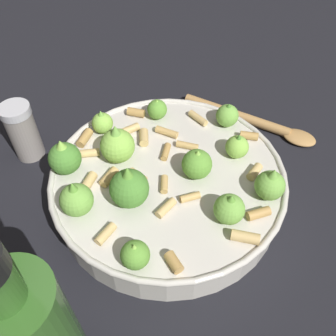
# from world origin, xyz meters

# --- Properties ---
(ground_plane) EXTENTS (2.40, 2.40, 0.00)m
(ground_plane) POSITION_xyz_m (0.00, 0.00, 0.00)
(ground_plane) COLOR black
(cooking_pan) EXTENTS (0.31, 0.31, 0.11)m
(cooking_pan) POSITION_xyz_m (-0.00, 0.00, 0.03)
(cooking_pan) COLOR beige
(cooking_pan) RESTS_ON ground
(pepper_shaker) EXTENTS (0.04, 0.04, 0.09)m
(pepper_shaker) POSITION_xyz_m (0.04, 0.22, 0.05)
(pepper_shaker) COLOR gray
(pepper_shaker) RESTS_ON ground
(wooden_spoon) EXTENTS (0.09, 0.22, 0.02)m
(wooden_spoon) POSITION_xyz_m (0.17, -0.11, 0.01)
(wooden_spoon) COLOR #B2844C
(wooden_spoon) RESTS_ON ground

